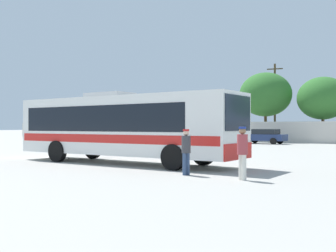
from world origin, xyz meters
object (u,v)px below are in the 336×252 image
utility_pole_near (275,101)px  roadside_tree_left (200,106)px  coach_bus_white_red (121,125)px  passenger_waiting_on_apron (242,150)px  attendant_by_bus_door (186,149)px  roadside_tree_midleft (265,95)px  parked_car_leftmost_silver (166,135)px  parked_car_third_dark_blue (264,136)px  parked_car_second_silver (209,135)px  roadside_tree_midright (323,98)px

utility_pole_near → roadside_tree_left: utility_pole_near is taller
coach_bus_white_red → passenger_waiting_on_apron: bearing=-21.9°
attendant_by_bus_door → utility_pole_near: utility_pole_near is taller
utility_pole_near → roadside_tree_midleft: 1.65m
utility_pole_near → roadside_tree_midleft: utility_pole_near is taller
parked_car_leftmost_silver → parked_car_third_dark_blue: bearing=-4.4°
parked_car_second_silver → passenger_waiting_on_apron: bearing=-62.8°
coach_bus_white_red → parked_car_second_silver: 26.14m
parked_car_second_silver → utility_pole_near: 9.44m
coach_bus_white_red → attendant_by_bus_door: size_ratio=7.22×
parked_car_third_dark_blue → parked_car_second_silver: bearing=173.9°
parked_car_leftmost_silver → roadside_tree_midright: roadside_tree_midright is taller
passenger_waiting_on_apron → parked_car_second_silver: (-14.34, 27.95, -0.23)m
roadside_tree_left → roadside_tree_midleft: (8.77, -0.77, 1.03)m
coach_bus_white_red → parked_car_second_silver: coach_bus_white_red is taller
parked_car_second_silver → roadside_tree_midright: 12.89m
passenger_waiting_on_apron → parked_car_second_silver: 31.41m
coach_bus_white_red → passenger_waiting_on_apron: (7.09, -2.85, -0.81)m
coach_bus_white_red → utility_pole_near: bearing=93.4°
parked_car_third_dark_blue → utility_pole_near: (-1.08, 7.36, 3.93)m
attendant_by_bus_door → roadside_tree_left: bearing=115.6°
roadside_tree_left → roadside_tree_midleft: bearing=-5.0°
parked_car_second_silver → utility_pole_near: utility_pole_near is taller
passenger_waiting_on_apron → parked_car_second_silver: bearing=117.2°
coach_bus_white_red → roadside_tree_midright: 31.07m
attendant_by_bus_door → roadside_tree_left: roadside_tree_left is taller
parked_car_third_dark_blue → roadside_tree_midleft: bearing=106.4°
utility_pole_near → passenger_waiting_on_apron: bearing=-75.5°
coach_bus_white_red → passenger_waiting_on_apron: coach_bus_white_red is taller
coach_bus_white_red → roadside_tree_midright: (3.65, 30.71, 2.97)m
attendant_by_bus_door → roadside_tree_midleft: 34.14m
roadside_tree_midleft → roadside_tree_midright: bearing=2.6°
roadside_tree_left → parked_car_second_silver: bearing=-56.2°
coach_bus_white_red → roadside_tree_left: (-11.33, 31.20, 2.57)m
parked_car_second_silver → coach_bus_white_red: bearing=-73.9°
parked_car_third_dark_blue → parked_car_leftmost_silver: bearing=175.6°
coach_bus_white_red → parked_car_third_dark_blue: bearing=91.9°
passenger_waiting_on_apron → roadside_tree_left: bearing=118.4°
attendant_by_bus_door → roadside_tree_midright: (-1.23, 33.30, 3.83)m
parked_car_leftmost_silver → roadside_tree_left: (1.52, 5.86, 3.61)m
parked_car_second_silver → parked_car_leftmost_silver: bearing=177.5°
utility_pole_near → roadside_tree_left: 9.49m
parked_car_second_silver → roadside_tree_left: 8.19m
roadside_tree_left → roadside_tree_midright: 14.99m
passenger_waiting_on_apron → parked_car_leftmost_silver: size_ratio=0.37×
attendant_by_bus_door → coach_bus_white_red: bearing=152.1°
attendant_by_bus_door → utility_pole_near: size_ratio=0.18×
passenger_waiting_on_apron → utility_pole_near: 35.96m
passenger_waiting_on_apron → roadside_tree_midright: roadside_tree_midright is taller
parked_car_leftmost_silver → parked_car_second_silver: (5.61, -0.24, -0.00)m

